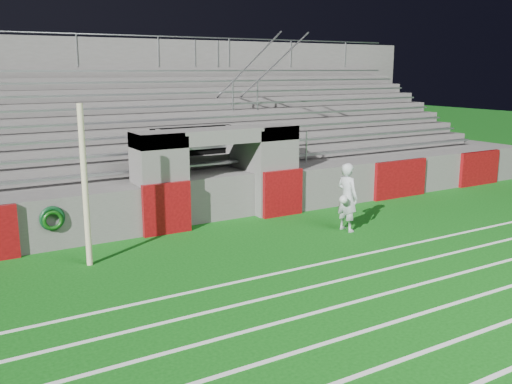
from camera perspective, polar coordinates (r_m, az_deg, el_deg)
ground at (r=13.39m, az=3.28°, el=-6.10°), size 90.00×90.00×0.00m
field_post at (r=12.66m, az=-16.74°, el=0.54°), size 0.13×0.13×3.51m
field_markings at (r=9.98m, az=20.21°, el=-13.46°), size 28.00×8.09×0.01m
stadium_structure at (r=19.97m, az=-9.74°, el=4.25°), size 26.00×8.48×5.42m
goalkeeper_with_ball at (r=15.13m, az=9.11°, el=-0.52°), size 0.69×0.71×1.81m
hose_coil at (r=14.05m, az=-19.69°, el=-2.56°), size 0.59×0.15×0.59m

